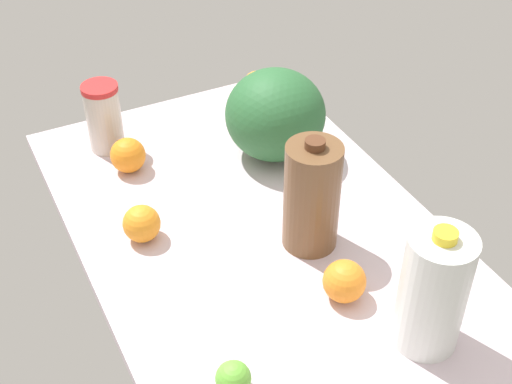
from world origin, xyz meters
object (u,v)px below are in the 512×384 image
(chocolate_milk_jug, at_px, (312,196))
(orange_loose, at_px, (128,155))
(watermelon, at_px, (275,115))
(lime_far_back, at_px, (233,378))
(milk_jug, at_px, (433,291))
(orange_by_jug, at_px, (142,224))
(tumbler_cup, at_px, (104,117))
(orange_beside_bowl, at_px, (344,281))
(orange_near_front, at_px, (258,87))

(chocolate_milk_jug, distance_m, orange_loose, 0.51)
(watermelon, xyz_separation_m, lime_far_back, (-0.61, 0.40, -0.08))
(chocolate_milk_jug, xyz_separation_m, milk_jug, (-0.33, -0.06, 0.00))
(orange_by_jug, bearing_deg, tumbler_cup, -5.74)
(watermelon, xyz_separation_m, chocolate_milk_jug, (-0.33, 0.09, 0.01))
(watermelon, relative_size, orange_beside_bowl, 2.86)
(orange_loose, bearing_deg, chocolate_milk_jug, -148.18)
(watermelon, height_order, chocolate_milk_jug, chocolate_milk_jug)
(chocolate_milk_jug, height_order, orange_by_jug, chocolate_milk_jug)
(chocolate_milk_jug, distance_m, milk_jug, 0.34)
(orange_near_front, bearing_deg, orange_by_jug, 129.84)
(tumbler_cup, relative_size, milk_jug, 0.68)
(orange_beside_bowl, bearing_deg, chocolate_milk_jug, -7.29)
(watermelon, bearing_deg, orange_near_front, -17.27)
(chocolate_milk_jug, height_order, lime_far_back, chocolate_milk_jug)
(chocolate_milk_jug, bearing_deg, lime_far_back, 131.44)
(chocolate_milk_jug, relative_size, orange_by_jug, 3.21)
(orange_by_jug, bearing_deg, orange_loose, -12.24)
(watermelon, xyz_separation_m, orange_near_front, (0.25, -0.08, -0.07))
(chocolate_milk_jug, xyz_separation_m, lime_far_back, (-0.28, 0.31, -0.09))
(tumbler_cup, xyz_separation_m, orange_near_front, (0.03, -0.45, -0.05))
(watermelon, height_order, orange_loose, watermelon)
(orange_beside_bowl, bearing_deg, orange_loose, 22.03)
(orange_by_jug, height_order, orange_near_front, orange_near_front)
(orange_loose, xyz_separation_m, orange_beside_bowl, (-0.60, -0.24, 0.00))
(orange_loose, distance_m, orange_by_jug, 0.26)
(tumbler_cup, height_order, orange_by_jug, tumbler_cup)
(tumbler_cup, bearing_deg, orange_by_jug, 174.26)
(orange_by_jug, bearing_deg, lime_far_back, -179.07)
(tumbler_cup, distance_m, lime_far_back, 0.83)
(orange_loose, relative_size, orange_beside_bowl, 1.00)
(watermelon, distance_m, orange_by_jug, 0.45)
(chocolate_milk_jug, distance_m, orange_near_front, 0.61)
(watermelon, height_order, orange_near_front, watermelon)
(tumbler_cup, height_order, orange_loose, tumbler_cup)
(watermelon, bearing_deg, orange_beside_bowl, 167.49)
(chocolate_milk_jug, bearing_deg, orange_by_jug, 61.64)
(orange_by_jug, xyz_separation_m, lime_far_back, (-0.45, -0.01, -0.01))
(chocolate_milk_jug, height_order, orange_near_front, chocolate_milk_jug)
(milk_jug, distance_m, lime_far_back, 0.39)
(orange_beside_bowl, height_order, lime_far_back, orange_beside_bowl)
(milk_jug, relative_size, orange_beside_bowl, 3.08)
(tumbler_cup, distance_m, orange_near_front, 0.45)
(orange_loose, height_order, orange_near_front, orange_near_front)
(watermelon, distance_m, milk_jug, 0.66)
(milk_jug, bearing_deg, orange_beside_bowl, 26.45)
(lime_far_back, bearing_deg, orange_beside_bowl, -70.50)
(chocolate_milk_jug, relative_size, orange_beside_bowl, 3.07)
(milk_jug, relative_size, orange_by_jug, 3.23)
(orange_loose, bearing_deg, milk_jug, -157.03)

